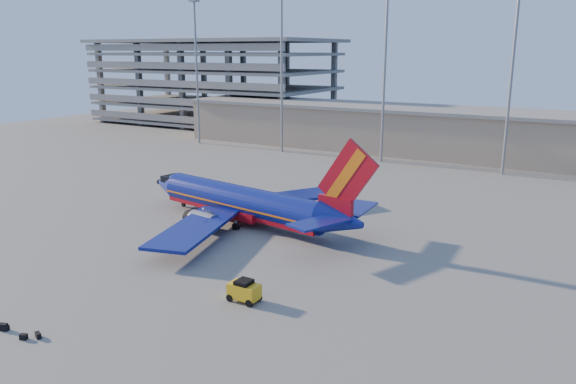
# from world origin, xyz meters

# --- Properties ---
(ground) EXTENTS (220.00, 220.00, 0.00)m
(ground) POSITION_xyz_m (0.00, 0.00, 0.00)
(ground) COLOR slate
(ground) RESTS_ON ground
(terminal_building) EXTENTS (122.00, 16.00, 8.50)m
(terminal_building) POSITION_xyz_m (10.00, 58.00, 4.32)
(terminal_building) COLOR #9E836D
(terminal_building) RESTS_ON ground
(parking_garage) EXTENTS (62.00, 32.00, 21.40)m
(parking_garage) POSITION_xyz_m (-62.00, 74.05, 11.73)
(parking_garage) COLOR slate
(parking_garage) RESTS_ON ground
(light_mast_row) EXTENTS (101.60, 1.60, 28.65)m
(light_mast_row) POSITION_xyz_m (5.00, 46.00, 17.55)
(light_mast_row) COLOR gray
(light_mast_row) RESTS_ON ground
(aircraft_main) EXTENTS (31.97, 30.52, 10.88)m
(aircraft_main) POSITION_xyz_m (-4.87, 4.81, 2.32)
(aircraft_main) COLOR navy
(aircraft_main) RESTS_ON ground
(baggage_tug) EXTENTS (2.44, 1.50, 1.74)m
(baggage_tug) POSITION_xyz_m (6.22, -11.86, 0.90)
(baggage_tug) COLOR gold
(baggage_tug) RESTS_ON ground
(luggage_pile) EXTENTS (3.68, 1.11, 0.49)m
(luggage_pile) POSITION_xyz_m (-4.41, -23.95, 0.21)
(luggage_pile) COLOR black
(luggage_pile) RESTS_ON ground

